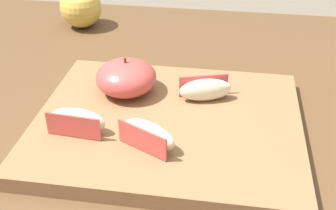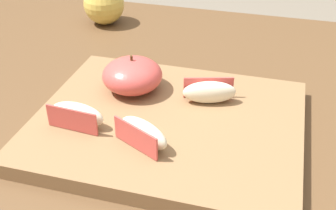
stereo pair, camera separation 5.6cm
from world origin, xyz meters
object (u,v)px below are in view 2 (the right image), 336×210
object	(u,v)px
apple_wedge_back	(77,115)
whole_apple_golden	(104,4)
apple_half_skin_up	(132,75)
apple_wedge_right	(143,133)
cutting_board	(168,124)
apple_wedge_near_knife	(209,92)

from	to	relation	value
apple_wedge_back	whole_apple_golden	distance (m)	0.40
apple_half_skin_up	apple_wedge_right	bearing A→B (deg)	-65.12
whole_apple_golden	cutting_board	bearing A→B (deg)	-55.49
apple_wedge_near_knife	apple_wedge_right	size ratio (longest dim) A/B	1.01
whole_apple_golden	apple_wedge_near_knife	bearing A→B (deg)	-45.60
apple_wedge_near_knife	apple_wedge_back	xyz separation A→B (m)	(-0.15, -0.10, 0.00)
apple_wedge_back	apple_wedge_right	bearing A→B (deg)	-8.93
apple_half_skin_up	apple_wedge_right	world-z (taller)	apple_half_skin_up
apple_half_skin_up	apple_wedge_right	xyz separation A→B (m)	(0.05, -0.12, -0.01)
cutting_board	apple_wedge_near_knife	world-z (taller)	apple_wedge_near_knife
cutting_board	apple_half_skin_up	xyz separation A→B (m)	(-0.07, 0.06, 0.03)
apple_wedge_back	apple_wedge_near_knife	bearing A→B (deg)	33.71
apple_wedge_near_knife	apple_wedge_back	bearing A→B (deg)	-146.29
apple_wedge_back	whole_apple_golden	world-z (taller)	whole_apple_golden
apple_wedge_right	apple_wedge_back	size ratio (longest dim) A/B	1.02
apple_wedge_right	apple_wedge_back	distance (m)	0.09
apple_wedge_back	whole_apple_golden	size ratio (longest dim) A/B	0.83
apple_wedge_right	whole_apple_golden	size ratio (longest dim) A/B	0.84
cutting_board	whole_apple_golden	world-z (taller)	whole_apple_golden
apple_wedge_near_knife	whole_apple_golden	distance (m)	0.39
cutting_board	apple_half_skin_up	world-z (taller)	apple_half_skin_up
cutting_board	apple_wedge_near_knife	xyz separation A→B (m)	(0.04, 0.05, 0.03)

